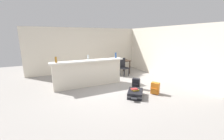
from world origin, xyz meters
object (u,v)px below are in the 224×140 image
object	(u,v)px
bottle_blue	(116,55)
book_stack	(135,90)
bottle_clear	(88,57)
bottle_amber	(56,60)
dining_table	(119,62)
backpack_black	(136,84)
suitcase_flat_black	(135,94)
backpack_orange	(155,88)
dining_chair_near_partition	(123,66)

from	to	relation	value
bottle_blue	book_stack	bearing A→B (deg)	-94.70
bottle_blue	book_stack	distance (m)	1.99
bottle_clear	book_stack	distance (m)	2.31
bottle_amber	dining_table	bearing A→B (deg)	21.90
backpack_black	suitcase_flat_black	bearing A→B (deg)	-126.32
book_stack	suitcase_flat_black	bearing A→B (deg)	-42.15
bottle_amber	backpack_black	size ratio (longest dim) A/B	0.51
bottle_blue	suitcase_flat_black	size ratio (longest dim) A/B	0.29
dining_table	suitcase_flat_black	bearing A→B (deg)	-107.96
bottle_blue	dining_table	size ratio (longest dim) A/B	0.22
suitcase_flat_black	backpack_black	bearing A→B (deg)	53.68
bottle_amber	backpack_orange	world-z (taller)	bottle_amber
suitcase_flat_black	backpack_orange	distance (m)	0.80
bottle_amber	bottle_blue	world-z (taller)	bottle_blue
bottle_amber	bottle_clear	size ratio (longest dim) A/B	1.04
suitcase_flat_black	backpack_black	distance (m)	0.77
bottle_blue	bottle_clear	bearing A→B (deg)	177.07
dining_table	backpack_orange	bearing A→B (deg)	-93.69
bottle_clear	dining_table	distance (m)	2.50
book_stack	bottle_clear	bearing A→B (deg)	121.37
bottle_blue	backpack_black	world-z (taller)	bottle_blue
book_stack	backpack_black	bearing A→B (deg)	52.15
bottle_blue	book_stack	xyz separation A→B (m)	(-0.14, -1.73, -0.97)
dining_chair_near_partition	suitcase_flat_black	distance (m)	2.69
bottle_blue	suitcase_flat_black	bearing A→B (deg)	-94.16
bottle_blue	book_stack	size ratio (longest dim) A/B	0.91
suitcase_flat_black	backpack_orange	size ratio (longest dim) A/B	2.03
backpack_black	dining_table	bearing A→B (deg)	77.60
backpack_orange	bottle_blue	bearing A→B (deg)	109.59
backpack_orange	book_stack	size ratio (longest dim) A/B	1.57
dining_table	backpack_orange	world-z (taller)	dining_table
dining_table	book_stack	bearing A→B (deg)	-108.29
book_stack	dining_chair_near_partition	bearing A→B (deg)	68.63
bottle_clear	backpack_orange	world-z (taller)	bottle_clear
bottle_amber	bottle_blue	bearing A→B (deg)	0.88
dining_table	dining_chair_near_partition	size ratio (longest dim) A/B	1.18
dining_chair_near_partition	backpack_orange	bearing A→B (deg)	-93.70
dining_table	book_stack	size ratio (longest dim) A/B	4.12
dining_chair_near_partition	backpack_orange	xyz separation A→B (m)	(-0.17, -2.59, -0.31)
backpack_black	book_stack	size ratio (longest dim) A/B	1.57
backpack_black	book_stack	xyz separation A→B (m)	(-0.47, -0.60, 0.05)
bottle_amber	backpack_orange	distance (m)	3.75
dining_chair_near_partition	suitcase_flat_black	bearing A→B (deg)	-110.96
dining_table	backpack_black	size ratio (longest dim) A/B	2.62
bottle_amber	dining_table	size ratio (longest dim) A/B	0.19
bottle_clear	dining_table	world-z (taller)	bottle_clear
dining_chair_near_partition	backpack_black	distance (m)	1.96
bottle_amber	book_stack	world-z (taller)	bottle_amber
bottle_amber	book_stack	distance (m)	3.03
backpack_black	dining_chair_near_partition	bearing A→B (deg)	75.06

